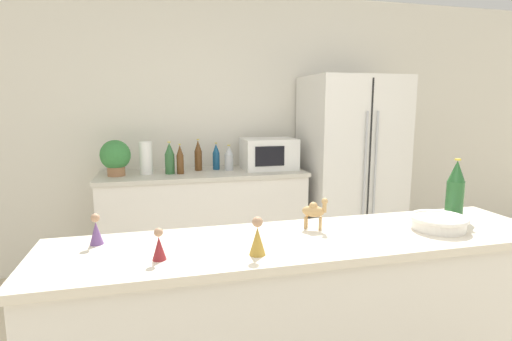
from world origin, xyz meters
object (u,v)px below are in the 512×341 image
Objects in this scene: back_bottle_2 at (198,156)px; back_bottle_4 at (169,160)px; microwave at (269,154)px; back_bottle_3 at (216,157)px; refrigerator at (350,171)px; paper_towel_roll at (146,158)px; wise_man_figurine_blue at (96,231)px; wise_man_figurine_crimson at (159,246)px; potted_plant at (115,157)px; back_bottle_1 at (180,160)px; wine_bottle at (455,190)px; wise_man_figurine_purple at (257,238)px; back_bottle_0 at (229,158)px; camel_figurine at (314,211)px; fruit_bowl at (439,222)px; back_bottle_5 at (170,159)px.

back_bottle_2 is 1.21× the size of back_bottle_4.
back_bottle_4 is at bearing -174.36° from back_bottle_2.
microwave is 2.05× the size of back_bottle_4.
refrigerator is at bearing -7.22° from back_bottle_3.
paper_towel_roll is 0.62m from back_bottle_3.
wise_man_figurine_blue reaches higher than wise_man_figurine_crimson.
back_bottle_3 reaches higher than wise_man_figurine_blue.
back_bottle_1 is at bearing -3.60° from potted_plant.
paper_towel_roll is 1.18× the size of back_bottle_4.
potted_plant is at bearing 134.91° from wine_bottle.
wise_man_figurine_crimson is at bearing 173.33° from wise_man_figurine_purple.
wine_bottle is 1.49m from wise_man_figurine_crimson.
back_bottle_3 is 1.88× the size of wise_man_figurine_blue.
refrigerator reaches higher than potted_plant.
back_bottle_4 is 1.91× the size of wise_man_figurine_crimson.
back_bottle_4 is 2.14m from wise_man_figurine_purple.
wise_man_figurine_crimson is (-0.54, -2.12, -0.05)m from back_bottle_3.
wise_man_figurine_purple is at bearing -125.67° from refrigerator.
refrigerator is at bearing 40.01° from wise_man_figurine_blue.
camel_figurine is (0.06, -1.84, -0.01)m from back_bottle_0.
back_bottle_0 is 2.15m from wise_man_figurine_crimson.
back_bottle_4 reaches higher than fruit_bowl.
back_bottle_1 is 0.22m from back_bottle_2.
wine_bottle is (1.26, -1.76, 0.04)m from back_bottle_1.
back_bottle_2 is at bearing 8.59° from potted_plant.
back_bottle_4 is at bearing 10.30° from potted_plant.
back_bottle_0 reaches higher than wise_man_figurine_blue.
wine_bottle reaches higher than wise_man_figurine_blue.
back_bottle_3 is 0.89× the size of back_bottle_5.
potted_plant is at bearing -174.30° from paper_towel_roll.
microwave is at bearing 173.67° from refrigerator.
back_bottle_5 is at bearing -1.58° from potted_plant.
wise_man_figurine_purple is at bearing -107.37° from microwave.
back_bottle_1 reaches higher than wise_man_figurine_purple.
wise_man_figurine_crimson is at bearing -171.96° from wine_bottle.
back_bottle_4 reaches higher than wise_man_figurine_crimson.
back_bottle_1 is 0.09m from back_bottle_5.
camel_figurine is 0.99× the size of wise_man_figurine_purple.
wine_bottle reaches higher than wise_man_figurine_purple.
back_bottle_5 is (0.44, -0.01, -0.03)m from potted_plant.
back_bottle_3 is (0.61, 0.09, -0.02)m from paper_towel_roll.
back_bottle_4 is (-0.26, -0.03, -0.02)m from back_bottle_2.
wise_man_figurine_crimson is (-0.21, -1.97, -0.06)m from back_bottle_1.
wise_man_figurine_purple is at bearing -24.44° from wise_man_figurine_blue.
paper_towel_roll is 2.12m from wise_man_figurine_purple.
paper_towel_roll is at bearing -164.16° from back_bottle_4.
wise_man_figurine_purple is (-0.28, -2.10, -0.03)m from back_bottle_0.
refrigerator is 13.64× the size of wise_man_figurine_blue.
camel_figurine is at bearing -85.12° from back_bottle_3.
potted_plant is at bearing 98.96° from wise_man_figurine_crimson.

